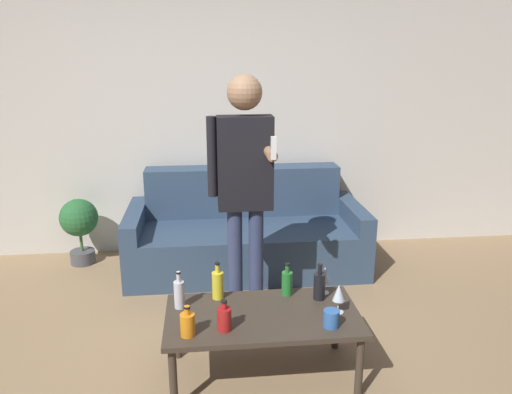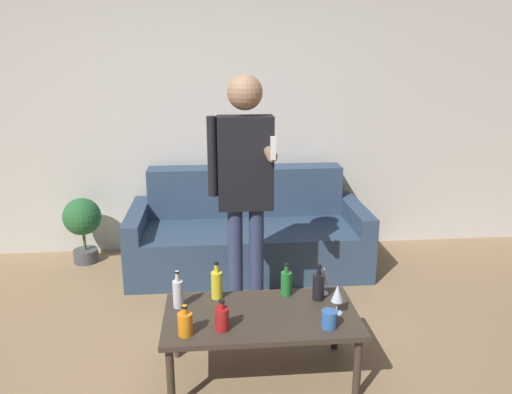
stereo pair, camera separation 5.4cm
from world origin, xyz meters
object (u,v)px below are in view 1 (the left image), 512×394
object	(u,v)px
couch	(245,233)
coffee_table	(263,320)
bottle_orange	(188,324)
person_standing_front	(244,178)

from	to	relation	value
couch	coffee_table	distance (m)	1.64
couch	bottle_orange	distance (m)	1.89
bottle_orange	person_standing_front	bearing A→B (deg)	66.40
couch	bottle_orange	world-z (taller)	couch
couch	bottle_orange	size ratio (longest dim) A/B	11.92
person_standing_front	coffee_table	bearing A→B (deg)	-86.45
coffee_table	person_standing_front	bearing A→B (deg)	93.55
couch	person_standing_front	xyz separation A→B (m)	(-0.08, -0.95, 0.75)
couch	person_standing_front	size ratio (longest dim) A/B	1.19
bottle_orange	person_standing_front	size ratio (longest dim) A/B	0.10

